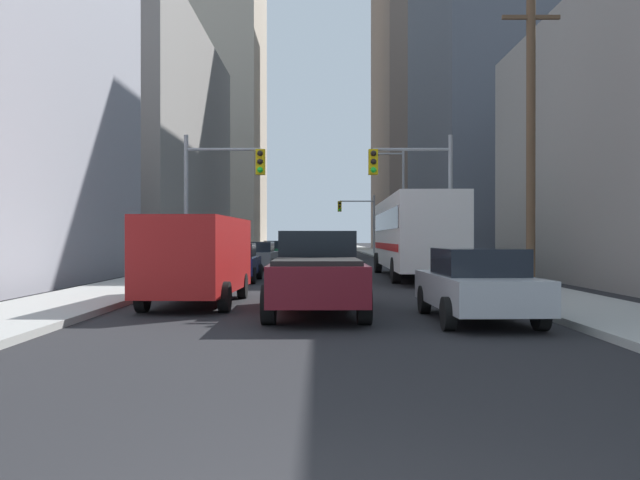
{
  "coord_description": "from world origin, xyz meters",
  "views": [
    {
      "loc": [
        0.07,
        -3.18,
        1.74
      ],
      "look_at": [
        0.0,
        35.02,
        1.6
      ],
      "focal_mm": 35.07,
      "sensor_mm": 36.0,
      "label": 1
    }
  ],
  "objects_px": {
    "sedan_black": "(320,262)",
    "sedan_grey": "(259,256)",
    "pickup_truck_maroon": "(318,273)",
    "sedan_navy": "(236,262)",
    "cargo_van_red": "(199,255)",
    "sedan_silver": "(478,284)",
    "traffic_signal_near_left": "(221,183)",
    "traffic_signal_near_right": "(416,182)",
    "sedan_green": "(277,251)",
    "traffic_signal_far_right": "(359,215)",
    "city_bus": "(415,233)"
  },
  "relations": [
    {
      "from": "sedan_black",
      "to": "sedan_grey",
      "type": "relative_size",
      "value": 0.99
    },
    {
      "from": "pickup_truck_maroon",
      "to": "sedan_navy",
      "type": "height_order",
      "value": "pickup_truck_maroon"
    },
    {
      "from": "cargo_van_red",
      "to": "sedan_silver",
      "type": "xyz_separation_m",
      "value": [
        6.44,
        -3.26,
        -0.52
      ]
    },
    {
      "from": "sedan_grey",
      "to": "traffic_signal_near_left",
      "type": "height_order",
      "value": "traffic_signal_near_left"
    },
    {
      "from": "sedan_black",
      "to": "sedan_navy",
      "type": "relative_size",
      "value": 1.0
    },
    {
      "from": "traffic_signal_near_left",
      "to": "traffic_signal_near_right",
      "type": "height_order",
      "value": "same"
    },
    {
      "from": "pickup_truck_maroon",
      "to": "traffic_signal_near_right",
      "type": "xyz_separation_m",
      "value": [
        4.01,
        11.47,
        3.1
      ]
    },
    {
      "from": "sedan_silver",
      "to": "traffic_signal_near_right",
      "type": "xyz_separation_m",
      "value": [
        0.68,
        12.88,
        3.26
      ]
    },
    {
      "from": "sedan_black",
      "to": "sedan_grey",
      "type": "height_order",
      "value": "same"
    },
    {
      "from": "sedan_green",
      "to": "traffic_signal_near_left",
      "type": "height_order",
      "value": "traffic_signal_near_left"
    },
    {
      "from": "traffic_signal_far_right",
      "to": "traffic_signal_near_right",
      "type": "bearing_deg",
      "value": -89.83
    },
    {
      "from": "cargo_van_red",
      "to": "sedan_green",
      "type": "relative_size",
      "value": 1.25
    },
    {
      "from": "city_bus",
      "to": "sedan_navy",
      "type": "xyz_separation_m",
      "value": [
        -7.45,
        -2.1,
        -1.16
      ]
    },
    {
      "from": "sedan_grey",
      "to": "sedan_navy",
      "type": "bearing_deg",
      "value": -90.29
    },
    {
      "from": "sedan_black",
      "to": "traffic_signal_far_right",
      "type": "xyz_separation_m",
      "value": [
        3.87,
        37.31,
        3.27
      ]
    },
    {
      "from": "sedan_silver",
      "to": "traffic_signal_far_right",
      "type": "height_order",
      "value": "traffic_signal_far_right"
    },
    {
      "from": "sedan_green",
      "to": "traffic_signal_far_right",
      "type": "xyz_separation_m",
      "value": [
        7.04,
        17.05,
        3.27
      ]
    },
    {
      "from": "sedan_green",
      "to": "traffic_signal_near_right",
      "type": "bearing_deg",
      "value": -69.94
    },
    {
      "from": "traffic_signal_near_left",
      "to": "traffic_signal_far_right",
      "type": "height_order",
      "value": "same"
    },
    {
      "from": "sedan_navy",
      "to": "sedan_grey",
      "type": "xyz_separation_m",
      "value": [
        0.05,
        9.05,
        0.0
      ]
    },
    {
      "from": "sedan_navy",
      "to": "sedan_black",
      "type": "bearing_deg",
      "value": 5.86
    },
    {
      "from": "sedan_black",
      "to": "sedan_silver",
      "type": "bearing_deg",
      "value": -74.82
    },
    {
      "from": "city_bus",
      "to": "sedan_green",
      "type": "distance_m",
      "value": 19.92
    },
    {
      "from": "city_bus",
      "to": "sedan_black",
      "type": "bearing_deg",
      "value": -156.82
    },
    {
      "from": "pickup_truck_maroon",
      "to": "traffic_signal_far_right",
      "type": "distance_m",
      "value": 48.35
    },
    {
      "from": "sedan_navy",
      "to": "traffic_signal_near_right",
      "type": "distance_m",
      "value": 8.1
    },
    {
      "from": "sedan_navy",
      "to": "traffic_signal_near_left",
      "type": "relative_size",
      "value": 0.71
    },
    {
      "from": "sedan_black",
      "to": "traffic_signal_near_left",
      "type": "distance_m",
      "value": 5.27
    },
    {
      "from": "sedan_green",
      "to": "traffic_signal_near_right",
      "type": "relative_size",
      "value": 0.7
    },
    {
      "from": "city_bus",
      "to": "sedan_grey",
      "type": "bearing_deg",
      "value": 136.79
    },
    {
      "from": "sedan_grey",
      "to": "sedan_green",
      "type": "bearing_deg",
      "value": 89.24
    },
    {
      "from": "sedan_black",
      "to": "pickup_truck_maroon",
      "type": "bearing_deg",
      "value": -90.14
    },
    {
      "from": "city_bus",
      "to": "sedan_grey",
      "type": "height_order",
      "value": "city_bus"
    },
    {
      "from": "pickup_truck_maroon",
      "to": "sedan_silver",
      "type": "height_order",
      "value": "pickup_truck_maroon"
    },
    {
      "from": "traffic_signal_far_right",
      "to": "sedan_green",
      "type": "bearing_deg",
      "value": -112.43
    },
    {
      "from": "sedan_green",
      "to": "cargo_van_red",
      "type": "bearing_deg",
      "value": -89.95
    },
    {
      "from": "pickup_truck_maroon",
      "to": "sedan_green",
      "type": "bearing_deg",
      "value": 95.77
    },
    {
      "from": "cargo_van_red",
      "to": "sedan_grey",
      "type": "height_order",
      "value": "cargo_van_red"
    },
    {
      "from": "sedan_silver",
      "to": "sedan_navy",
      "type": "distance_m",
      "value": 13.59
    },
    {
      "from": "pickup_truck_maroon",
      "to": "sedan_silver",
      "type": "xyz_separation_m",
      "value": [
        3.33,
        -1.41,
        -0.16
      ]
    },
    {
      "from": "sedan_grey",
      "to": "city_bus",
      "type": "bearing_deg",
      "value": -43.21
    },
    {
      "from": "pickup_truck_maroon",
      "to": "cargo_van_red",
      "type": "bearing_deg",
      "value": 149.3
    },
    {
      "from": "cargo_van_red",
      "to": "sedan_silver",
      "type": "height_order",
      "value": "cargo_van_red"
    },
    {
      "from": "pickup_truck_maroon",
      "to": "sedan_silver",
      "type": "relative_size",
      "value": 1.28
    },
    {
      "from": "sedan_green",
      "to": "traffic_signal_near_right",
      "type": "height_order",
      "value": "traffic_signal_near_right"
    },
    {
      "from": "traffic_signal_far_right",
      "to": "sedan_navy",
      "type": "bearing_deg",
      "value": -100.87
    },
    {
      "from": "pickup_truck_maroon",
      "to": "sedan_silver",
      "type": "bearing_deg",
      "value": -22.91
    },
    {
      "from": "pickup_truck_maroon",
      "to": "traffic_signal_near_left",
      "type": "height_order",
      "value": "traffic_signal_near_left"
    },
    {
      "from": "sedan_silver",
      "to": "traffic_signal_far_right",
      "type": "xyz_separation_m",
      "value": [
        0.57,
        49.5,
        3.27
      ]
    },
    {
      "from": "pickup_truck_maroon",
      "to": "sedan_black",
      "type": "height_order",
      "value": "pickup_truck_maroon"
    }
  ]
}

